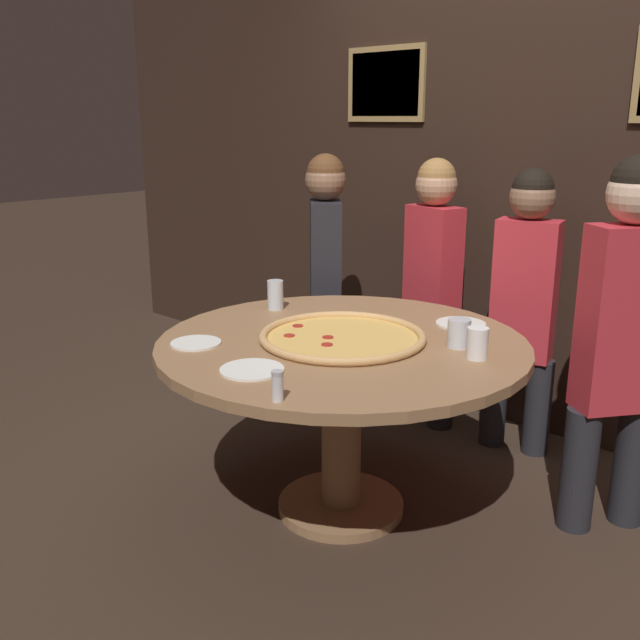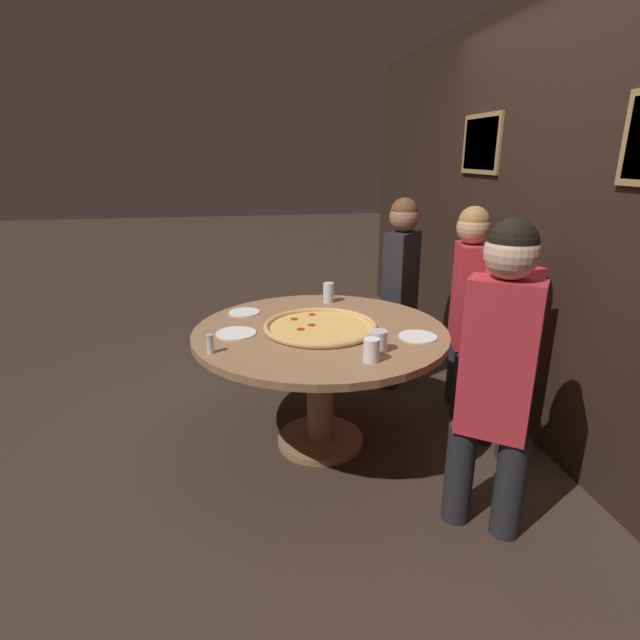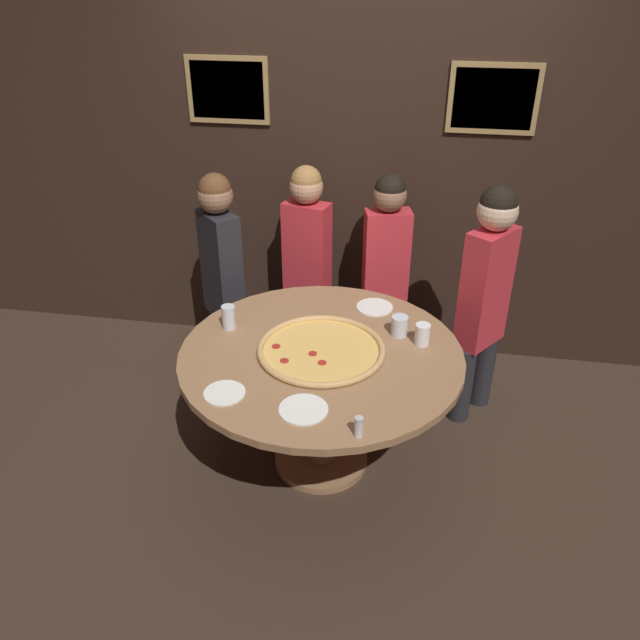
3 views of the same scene
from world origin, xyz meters
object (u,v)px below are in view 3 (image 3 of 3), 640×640
Objects in this scene: drink_cup_beside_pizza at (422,334)px; drink_cup_far_left at (229,317)px; white_plate_left_side at (224,393)px; diner_far_left at (485,293)px; white_plate_near_front at (375,307)px; condiment_shaker at (359,427)px; drink_cup_by_shaker at (399,326)px; giant_pizza at (322,349)px; dining_table at (321,375)px; diner_side_left at (386,265)px; diner_far_right at (222,269)px; white_plate_far_back at (303,409)px; diner_centre_back at (307,257)px.

drink_cup_beside_pizza is 0.87× the size of drink_cup_far_left.
diner_far_left is (1.22, 1.04, 0.08)m from white_plate_left_side.
condiment_shaker is (0.03, -1.10, 0.05)m from white_plate_near_front.
drink_cup_far_left reaches higher than drink_cup_by_shaker.
giant_pizza is at bearing -15.63° from drink_cup_far_left.
drink_cup_by_shaker is 0.82× the size of drink_cup_far_left.
dining_table is at bearing -114.39° from white_plate_near_front.
drink_cup_beside_pizza is (0.12, -0.07, 0.00)m from drink_cup_by_shaker.
diner_side_left is (0.25, 1.01, 0.18)m from dining_table.
drink_cup_far_left is at bearing -179.41° from drink_cup_beside_pizza.
white_plate_near_front is at bearing -147.64° from diner_far_right.
diner_side_left is (-0.25, 0.85, -0.03)m from drink_cup_beside_pizza.
dining_table is 0.16m from giant_pizza.
diner_far_left is (1.36, 0.47, 0.02)m from drink_cup_far_left.
condiment_shaker is 0.07× the size of diner_far_left.
drink_cup_beside_pizza is at bearing 72.45° from condiment_shaker.
diner_far_left reaches higher than drink_cup_by_shaker.
white_plate_far_back is at bearing -118.41° from drink_cup_by_shaker.
giant_pizza is 0.54m from white_plate_near_front.
condiment_shaker is (0.26, -0.60, 0.04)m from giant_pizza.
giant_pizza is at bearing 119.17° from diner_centre_back.
drink_cup_far_left is 0.90m from diner_centre_back.
drink_cup_far_left is at bearing -155.07° from white_plate_near_front.
dining_table is 0.58m from white_plate_left_side.
drink_cup_beside_pizza reaches higher than dining_table.
diner_centre_back is (0.12, 1.43, 0.04)m from white_plate_left_side.
white_plate_left_side is 1.56m from diner_side_left.
diner_far_right is at bearing 127.06° from condiment_shaker.
dining_table is at bearing -178.59° from diner_far_right.
diner_far_right is at bearing 121.75° from white_plate_far_back.
diner_side_left is (0.25, 1.01, 0.02)m from giant_pizza.
white_plate_far_back is 1.07× the size of white_plate_near_front.
giant_pizza reaches higher than white_plate_near_front.
white_plate_left_side is at bearing -146.78° from drink_cup_beside_pizza.
condiment_shaker is at bearing -98.19° from drink_cup_by_shaker.
diner_far_left is (0.46, 0.39, 0.03)m from drink_cup_by_shaker.
diner_centre_back reaches higher than drink_cup_far_left.
white_plate_near_front is (-0.15, 0.27, -0.05)m from drink_cup_by_shaker.
diner_centre_back is at bearing 129.45° from drink_cup_by_shaker.
giant_pizza is at bearing -114.19° from white_plate_near_front.
diner_far_left is (0.84, 0.62, 0.23)m from dining_table.
white_plate_left_side is 0.67m from condiment_shaker.
white_plate_near_front is at bearing 56.50° from white_plate_left_side.
white_plate_left_side is at bearing -132.32° from dining_table.
giant_pizza is 1.04m from diner_centre_back.
white_plate_near_front is 0.15× the size of diner_centre_back.
diner_side_left reaches higher than drink_cup_beside_pizza.
dining_table is at bearing 62.46° from diner_side_left.
drink_cup_far_left reaches higher than condiment_shaker.
dining_table is at bearing -162.35° from drink_cup_beside_pizza.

